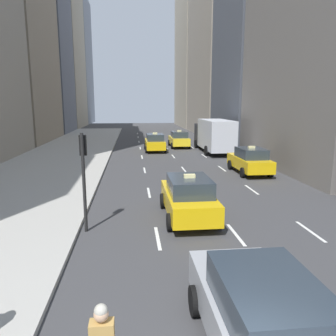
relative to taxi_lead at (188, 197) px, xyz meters
name	(u,v)px	position (x,y,z in m)	size (l,w,h in m)	color
sidewalk_left	(65,156)	(-8.20, 17.09, -0.81)	(8.00, 66.00, 0.15)	#ADAAA3
lane_markings	(178,162)	(1.40, 13.09, -0.87)	(5.72, 56.00, 0.01)	white
building_row_left	(34,22)	(-15.20, 36.69, 14.77)	(6.00, 87.93, 34.52)	slate
building_row_right	(231,42)	(10.80, 31.28, 11.68)	(6.00, 74.69, 29.05)	slate
taxi_lead	(188,197)	(0.00, 0.00, 0.00)	(2.02, 4.40, 1.87)	yellow
taxi_second	(155,142)	(0.00, 19.62, 0.00)	(2.02, 4.40, 1.87)	yellow
taxi_third	(250,160)	(5.60, 8.32, 0.00)	(2.02, 4.40, 1.87)	yellow
taxi_fourth	(179,139)	(2.80, 22.40, 0.00)	(2.02, 4.40, 1.87)	yellow
sedan_black_near	(263,318)	(0.00, -7.68, 0.00)	(2.02, 4.55, 1.74)	#9EA0A5
box_truck	(214,135)	(5.60, 18.38, 0.83)	(2.58, 8.40, 3.15)	#262628
traffic_light_pole	(84,166)	(-3.95, -0.92, 1.53)	(0.24, 0.42, 3.60)	black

